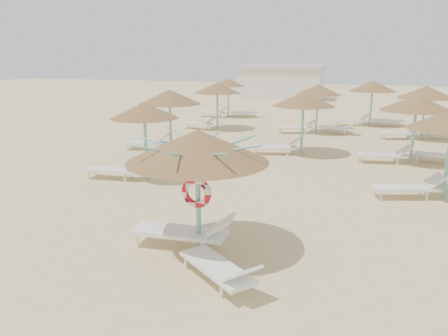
% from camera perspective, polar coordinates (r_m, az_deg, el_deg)
% --- Properties ---
extents(ground, '(120.00, 120.00, 0.00)m').
position_cam_1_polar(ground, '(9.89, -0.78, -10.38)').
color(ground, '#D8C284').
rests_on(ground, ground).
extents(main_palapa, '(3.00, 3.00, 2.68)m').
position_cam_1_polar(main_palapa, '(9.06, -3.49, 2.82)').
color(main_palapa, '#69B6AE').
rests_on(main_palapa, ground).
extents(lounger_main_a, '(2.33, 0.84, 0.83)m').
position_cam_1_polar(lounger_main_a, '(9.78, -4.99, -8.21)').
color(lounger_main_a, white).
rests_on(lounger_main_a, ground).
extents(lounger_main_b, '(1.92, 1.66, 0.72)m').
position_cam_1_polar(lounger_main_b, '(8.28, -0.47, -12.95)').
color(lounger_main_b, white).
rests_on(lounger_main_b, ground).
extents(palapa_field, '(20.10, 18.33, 2.72)m').
position_cam_1_polar(palapa_field, '(20.37, 15.79, 8.68)').
color(palapa_field, '#69B6AE').
rests_on(palapa_field, ground).
extents(service_hut, '(8.40, 4.40, 3.25)m').
position_cam_1_polar(service_hut, '(44.45, 7.46, 11.07)').
color(service_hut, silver).
rests_on(service_hut, ground).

